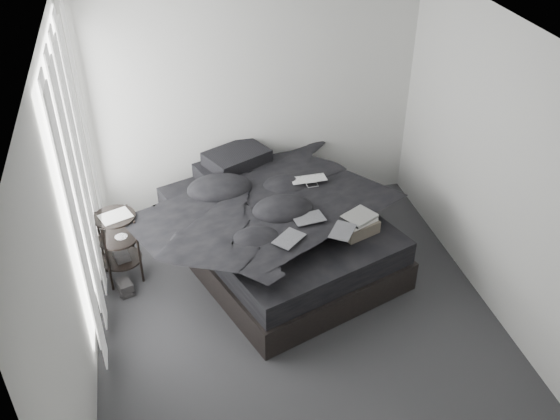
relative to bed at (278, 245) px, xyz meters
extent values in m
cube|color=#302F32|center=(-0.04, -1.02, -0.15)|extent=(3.60, 4.20, 0.01)
cube|color=white|center=(-0.04, -1.02, 2.45)|extent=(3.60, 4.20, 0.01)
cube|color=silver|center=(-0.04, 1.08, 1.15)|extent=(3.60, 0.01, 2.60)
cube|color=silver|center=(-1.84, -1.02, 1.15)|extent=(0.01, 4.20, 2.60)
cube|color=silver|center=(1.76, -1.02, 1.15)|extent=(0.01, 4.20, 2.60)
cube|color=white|center=(-1.82, -0.12, 1.20)|extent=(0.02, 2.00, 2.30)
cube|color=white|center=(-1.77, -0.12, 1.13)|extent=(0.06, 2.12, 2.48)
cube|color=black|center=(0.00, 0.00, 0.00)|extent=(2.38, 2.72, 0.31)
cube|color=black|center=(0.00, 0.00, 0.28)|extent=(2.30, 2.63, 0.24)
imported|color=black|center=(0.02, -0.05, 0.53)|extent=(2.23, 2.39, 0.27)
cube|color=black|center=(-0.35, 0.81, 0.47)|extent=(0.80, 0.67, 0.15)
cube|color=black|center=(-0.27, 0.82, 0.62)|extent=(0.77, 0.67, 0.14)
imported|color=silver|center=(0.38, 0.19, 0.68)|extent=(0.37, 0.24, 0.03)
cube|color=black|center=(-0.06, -0.66, 0.67)|extent=(0.34, 0.33, 0.01)
cube|color=black|center=(0.20, -0.40, 0.67)|extent=(0.31, 0.22, 0.01)
cube|color=black|center=(0.45, -0.66, 0.68)|extent=(0.32, 0.34, 0.01)
cylinder|color=black|center=(-1.57, 0.06, 0.21)|extent=(0.47, 0.47, 0.73)
cube|color=white|center=(-1.56, 0.05, 0.58)|extent=(0.34, 0.30, 0.01)
cube|color=black|center=(-1.57, -0.20, -0.09)|extent=(0.16, 0.20, 0.13)
cube|color=black|center=(0.67, -0.45, -0.01)|extent=(0.49, 0.44, 0.29)
cube|color=#534B41|center=(0.68, -0.46, 0.25)|extent=(0.47, 0.43, 0.23)
cube|color=#534B41|center=(0.66, -0.46, 0.44)|extent=(0.43, 0.39, 0.16)
cube|color=silver|center=(0.67, -0.45, 0.54)|extent=(0.37, 0.34, 0.03)
cube|color=silver|center=(0.68, -0.46, 0.57)|extent=(0.37, 0.35, 0.03)
camera|label=1|loc=(-1.16, -4.97, 3.93)|focal=40.00mm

